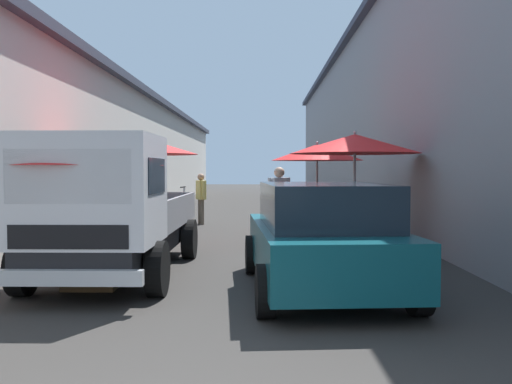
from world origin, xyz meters
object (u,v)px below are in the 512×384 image
object	(u,v)px
fruit_stall_mid_lane	(354,154)
fruit_stall_near_right	(79,172)
parked_scooter	(180,211)
plastic_stool	(172,225)
vendor_in_shade	(279,200)
vendor_by_crates	(201,196)
delivery_truck	(104,212)
hatchback_car	(322,237)
fruit_stall_near_left	(134,157)
fruit_stall_far_left	(316,162)

from	to	relation	value
fruit_stall_mid_lane	fruit_stall_near_right	distance (m)	6.09
parked_scooter	plastic_stool	xyz separation A→B (m)	(-2.82, -0.24, -0.12)
fruit_stall_mid_lane	parked_scooter	size ratio (longest dim) A/B	1.61
plastic_stool	vendor_in_shade	bearing A→B (deg)	-110.44
parked_scooter	vendor_by_crates	bearing A→B (deg)	-37.61
fruit_stall_mid_lane	delivery_truck	world-z (taller)	fruit_stall_mid_lane
fruit_stall_near_right	vendor_in_shade	size ratio (longest dim) A/B	1.39
fruit_stall_near_right	delivery_truck	distance (m)	0.68
fruit_stall_mid_lane	vendor_by_crates	world-z (taller)	fruit_stall_mid_lane
hatchback_car	plastic_stool	xyz separation A→B (m)	(5.60, 2.92, -0.41)
fruit_stall_near_right	hatchback_car	world-z (taller)	fruit_stall_near_right
hatchback_car	fruit_stall_mid_lane	bearing A→B (deg)	-14.69
fruit_stall_near_left	fruit_stall_far_left	size ratio (longest dim) A/B	1.15
hatchback_car	vendor_in_shade	xyz separation A→B (m)	(4.67, 0.44, 0.24)
fruit_stall_far_left	hatchback_car	world-z (taller)	fruit_stall_far_left
fruit_stall_near_left	parked_scooter	size ratio (longest dim) A/B	1.59
fruit_stall_far_left	delivery_truck	world-z (taller)	fruit_stall_far_left
fruit_stall_mid_lane	parked_scooter	bearing A→B (deg)	45.91
fruit_stall_near_left	plastic_stool	bearing A→B (deg)	-21.06
fruit_stall_near_left	hatchback_car	xyz separation A→B (m)	(-4.17, -3.46, -1.15)
vendor_by_crates	parked_scooter	size ratio (longest dim) A/B	0.89
fruit_stall_mid_lane	vendor_in_shade	xyz separation A→B (m)	(0.40, 1.56, -0.97)
vendor_in_shade	plastic_stool	size ratio (longest dim) A/B	3.88
delivery_truck	fruit_stall_near_right	bearing A→B (deg)	141.85
vendor_by_crates	fruit_stall_near_left	bearing A→B (deg)	170.36
fruit_stall_far_left	delivery_truck	size ratio (longest dim) A/B	0.48
vendor_in_shade	plastic_stool	xyz separation A→B (m)	(0.92, 2.48, -0.65)
delivery_truck	vendor_by_crates	size ratio (longest dim) A/B	3.26
fruit_stall_far_left	vendor_in_shade	bearing A→B (deg)	154.27
vendor_in_shade	delivery_truck	bearing A→B (deg)	149.00
fruit_stall_near_right	parked_scooter	xyz separation A→B (m)	(8.36, -0.10, -1.15)
fruit_stall_far_left	parked_scooter	xyz separation A→B (m)	(1.67, 3.73, -1.36)
fruit_stall_near_right	fruit_stall_far_left	world-z (taller)	fruit_stall_far_left
hatchback_car	vendor_by_crates	distance (m)	9.48
delivery_truck	vendor_by_crates	bearing A→B (deg)	-2.59
vendor_by_crates	fruit_stall_mid_lane	bearing A→B (deg)	-142.27
fruit_stall_mid_lane	fruit_stall_near_right	size ratio (longest dim) A/B	1.16
fruit_stall_near_left	plastic_stool	size ratio (longest dim) A/B	6.19
fruit_stall_near_right	fruit_stall_far_left	size ratio (longest dim) A/B	1.00
parked_scooter	fruit_stall_near_right	bearing A→B (deg)	179.29
fruit_stall_far_left	hatchback_car	distance (m)	6.86
fruit_stall_mid_lane	fruit_stall_far_left	size ratio (longest dim) A/B	1.16
delivery_truck	vendor_by_crates	xyz separation A→B (m)	(8.74, -0.40, -0.18)
fruit_stall_mid_lane	parked_scooter	xyz separation A→B (m)	(4.15, 4.28, -1.51)
fruit_stall_mid_lane	hatchback_car	bearing A→B (deg)	165.31
fruit_stall_far_left	delivery_truck	bearing A→B (deg)	150.66
fruit_stall_near_right	fruit_stall_mid_lane	bearing A→B (deg)	-46.14
hatchback_car	vendor_in_shade	bearing A→B (deg)	5.32
vendor_by_crates	parked_scooter	world-z (taller)	vendor_by_crates
delivery_truck	vendor_in_shade	xyz separation A→B (m)	(4.30, -2.59, -0.06)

